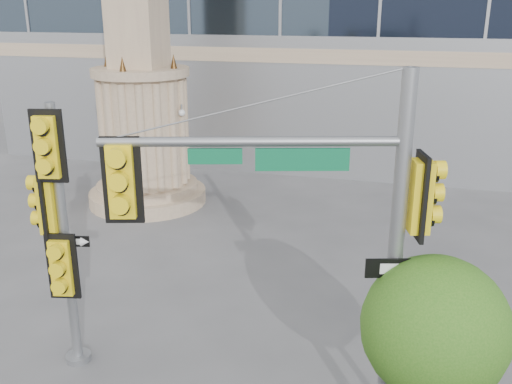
# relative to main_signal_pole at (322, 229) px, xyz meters

# --- Properties ---
(ground) EXTENTS (120.00, 120.00, 0.00)m
(ground) POSITION_rel_main_signal_pole_xyz_m (-2.22, 1.81, -3.99)
(ground) COLOR #545456
(ground) RESTS_ON ground
(monument) EXTENTS (4.40, 4.40, 16.60)m
(monument) POSITION_rel_main_signal_pole_xyz_m (-8.22, 10.81, 1.53)
(monument) COLOR tan
(monument) RESTS_ON ground
(main_signal_pole) EXTENTS (4.88, 1.74, 6.43)m
(main_signal_pole) POSITION_rel_main_signal_pole_xyz_m (0.00, 0.00, 0.00)
(main_signal_pole) COLOR slate
(main_signal_pole) RESTS_ON ground
(secondary_signal_pole) EXTENTS (1.02, 0.73, 5.55)m
(secondary_signal_pole) POSITION_rel_main_signal_pole_xyz_m (-5.31, 0.89, -0.73)
(secondary_signal_pole) COLOR slate
(secondary_signal_pole) RESTS_ON ground
(street_tree) EXTENTS (2.35, 2.29, 3.66)m
(street_tree) POSITION_rel_main_signal_pole_xyz_m (1.84, 0.03, -1.58)
(street_tree) COLOR tan
(street_tree) RESTS_ON ground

